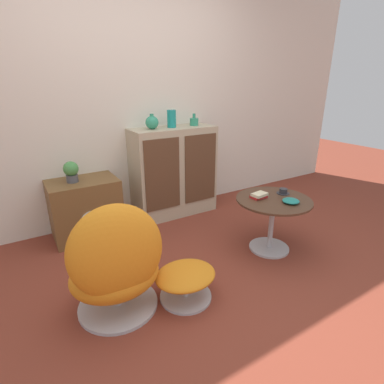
{
  "coord_description": "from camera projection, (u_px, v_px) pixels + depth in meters",
  "views": [
    {
      "loc": [
        -1.11,
        -1.42,
        1.46
      ],
      "look_at": [
        0.16,
        0.65,
        0.55
      ],
      "focal_mm": 28.0,
      "sensor_mm": 36.0,
      "label": 1
    }
  ],
  "objects": [
    {
      "name": "wall_back",
      "position": [
        127.0,
        97.0,
        3.05
      ],
      "size": [
        6.4,
        0.06,
        2.6
      ],
      "color": "silver",
      "rests_on": "ground_plane"
    },
    {
      "name": "teacup",
      "position": [
        283.0,
        192.0,
        2.71
      ],
      "size": [
        0.12,
        0.12,
        0.05
      ],
      "color": "#2D2D33",
      "rests_on": "coffee_table"
    },
    {
      "name": "ground_plane",
      "position": [
        219.0,
        293.0,
        2.19
      ],
      "size": [
        12.0,
        12.0,
        0.0
      ],
      "primitive_type": "plane",
      "color": "brown"
    },
    {
      "name": "book_stack",
      "position": [
        259.0,
        195.0,
        2.61
      ],
      "size": [
        0.15,
        0.11,
        0.04
      ],
      "color": "red",
      "rests_on": "coffee_table"
    },
    {
      "name": "bowl",
      "position": [
        291.0,
        201.0,
        2.51
      ],
      "size": [
        0.14,
        0.14,
        0.04
      ],
      "color": "#1E7A70",
      "rests_on": "coffee_table"
    },
    {
      "name": "vase_inner_right",
      "position": [
        194.0,
        121.0,
        3.3
      ],
      "size": [
        0.1,
        0.1,
        0.13
      ],
      "color": "#2D8E6B",
      "rests_on": "sideboard"
    },
    {
      "name": "egg_chair",
      "position": [
        116.0,
        265.0,
        1.89
      ],
      "size": [
        0.61,
        0.57,
        0.8
      ],
      "color": "#B7B7BC",
      "rests_on": "ground_plane"
    },
    {
      "name": "coffee_table",
      "position": [
        272.0,
        214.0,
        2.64
      ],
      "size": [
        0.65,
        0.65,
        0.49
      ],
      "color": "#B7B7BC",
      "rests_on": "ground_plane"
    },
    {
      "name": "potted_plant",
      "position": [
        71.0,
        171.0,
        2.74
      ],
      "size": [
        0.13,
        0.13,
        0.19
      ],
      "color": "#4C4C51",
      "rests_on": "tv_console"
    },
    {
      "name": "vase_inner_left",
      "position": [
        172.0,
        119.0,
        3.15
      ],
      "size": [
        0.09,
        0.09,
        0.18
      ],
      "color": "teal",
      "rests_on": "sideboard"
    },
    {
      "name": "vase_leftmost",
      "position": [
        152.0,
        122.0,
        3.05
      ],
      "size": [
        0.13,
        0.13,
        0.15
      ],
      "color": "#2D8E6B",
      "rests_on": "sideboard"
    },
    {
      "name": "ottoman",
      "position": [
        186.0,
        279.0,
        2.09
      ],
      "size": [
        0.44,
        0.37,
        0.23
      ],
      "color": "#B7B7BC",
      "rests_on": "ground_plane"
    },
    {
      "name": "sideboard",
      "position": [
        174.0,
        172.0,
        3.36
      ],
      "size": [
        0.93,
        0.38,
        0.99
      ],
      "color": "tan",
      "rests_on": "ground_plane"
    },
    {
      "name": "tv_console",
      "position": [
        86.0,
        208.0,
        2.92
      ],
      "size": [
        0.63,
        0.44,
        0.57
      ],
      "color": "brown",
      "rests_on": "ground_plane"
    }
  ]
}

